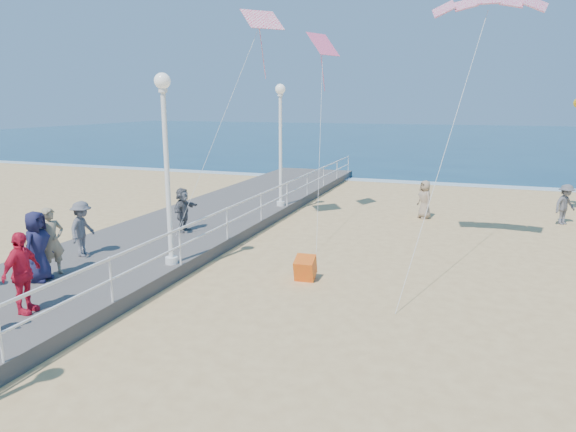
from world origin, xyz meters
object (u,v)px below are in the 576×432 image
(spectator_4, at_px, (37,246))
(beach_walker_c, at_px, (425,199))
(lamp_post_far, at_px, (280,132))
(spectator_3, at_px, (22,273))
(beach_walker_a, at_px, (565,204))
(spectator_6, at_px, (52,242))
(box_kite, at_px, (305,270))
(lamp_post_mid, at_px, (166,150))
(spectator_2, at_px, (82,229))
(spectator_5, at_px, (183,210))

(spectator_4, bearing_deg, beach_walker_c, -43.51)
(lamp_post_far, relative_size, spectator_3, 2.90)
(spectator_4, xyz_separation_m, beach_walker_a, (14.14, 13.52, -0.49))
(spectator_6, relative_size, box_kite, 3.06)
(lamp_post_far, xyz_separation_m, spectator_6, (-2.46, -10.88, -2.34))
(spectator_3, height_order, beach_walker_c, spectator_3)
(beach_walker_a, bearing_deg, spectator_6, 177.44)
(lamp_post_mid, xyz_separation_m, beach_walker_a, (11.71, 11.13, -2.82))
(spectator_2, distance_m, box_kite, 6.82)
(lamp_post_far, height_order, spectator_5, lamp_post_far)
(beach_walker_c, relative_size, box_kite, 2.77)
(lamp_post_far, height_order, spectator_6, lamp_post_far)
(spectator_2, xyz_separation_m, spectator_3, (1.81, -3.93, 0.08))
(beach_walker_a, height_order, beach_walker_c, beach_walker_a)
(spectator_3, bearing_deg, spectator_5, -1.81)
(spectator_3, relative_size, spectator_5, 1.15)
(spectator_5, height_order, spectator_6, spectator_6)
(lamp_post_far, xyz_separation_m, spectator_5, (-1.66, -5.55, -2.47))
(spectator_6, distance_m, beach_walker_c, 14.98)
(spectator_2, relative_size, beach_walker_c, 1.01)
(spectator_3, xyz_separation_m, box_kite, (4.83, 5.15, -1.02))
(spectator_5, height_order, box_kite, spectator_5)
(lamp_post_far, relative_size, spectator_2, 3.17)
(spectator_3, height_order, spectator_4, spectator_4)
(lamp_post_mid, xyz_separation_m, beach_walker_c, (6.15, 10.38, -2.83))
(spectator_3, xyz_separation_m, spectator_5, (-0.55, 7.59, -0.12))
(spectator_5, relative_size, beach_walker_c, 0.96)
(spectator_4, xyz_separation_m, box_kite, (6.16, 3.40, -1.02))
(spectator_5, xyz_separation_m, spectator_6, (-0.80, -5.32, 0.12))
(spectator_4, bearing_deg, box_kite, -70.68)
(lamp_post_mid, distance_m, spectator_2, 3.80)
(spectator_2, distance_m, spectator_6, 1.74)
(spectator_3, height_order, box_kite, spectator_3)
(box_kite, bearing_deg, spectator_4, -155.16)
(spectator_5, bearing_deg, beach_walker_a, -62.14)
(spectator_2, bearing_deg, spectator_6, -174.70)
(beach_walker_a, bearing_deg, box_kite, -173.40)
(spectator_4, distance_m, spectator_5, 5.89)
(spectator_3, height_order, spectator_6, spectator_6)
(beach_walker_a, bearing_deg, spectator_2, 172.66)
(spectator_5, bearing_deg, lamp_post_far, -18.67)
(lamp_post_far, relative_size, spectator_5, 3.35)
(spectator_2, xyz_separation_m, spectator_4, (0.48, -2.18, 0.09))
(lamp_post_far, distance_m, box_kite, 9.43)
(box_kite, bearing_deg, lamp_post_far, 110.93)
(spectator_2, relative_size, beach_walker_a, 1.00)
(beach_walker_c, bearing_deg, lamp_post_far, -113.75)
(lamp_post_mid, relative_size, spectator_4, 2.88)
(spectator_2, xyz_separation_m, spectator_6, (0.46, -1.67, 0.08))
(spectator_3, relative_size, beach_walker_c, 1.10)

